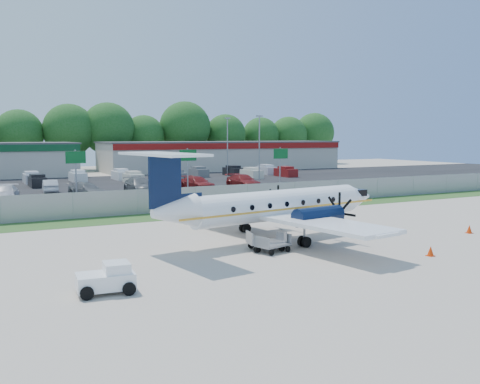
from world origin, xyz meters
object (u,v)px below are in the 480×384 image
baggage_cart_near (273,244)px  baggage_cart_far (266,241)px  pushback_tug (108,279)px  aircraft (274,205)px

baggage_cart_near → baggage_cart_far: 0.69m
baggage_cart_near → baggage_cart_far: (-0.03, 0.69, 0.05)m
pushback_tug → baggage_cart_near: size_ratio=1.16×
baggage_cart_near → baggage_cart_far: bearing=92.2°
aircraft → baggage_cart_near: aircraft is taller
baggage_cart_near → baggage_cart_far: size_ratio=0.91×
aircraft → baggage_cart_far: bearing=-129.2°
pushback_tug → baggage_cart_far: pushback_tug is taller
aircraft → baggage_cart_far: 3.53m
pushback_tug → aircraft: bearing=28.8°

